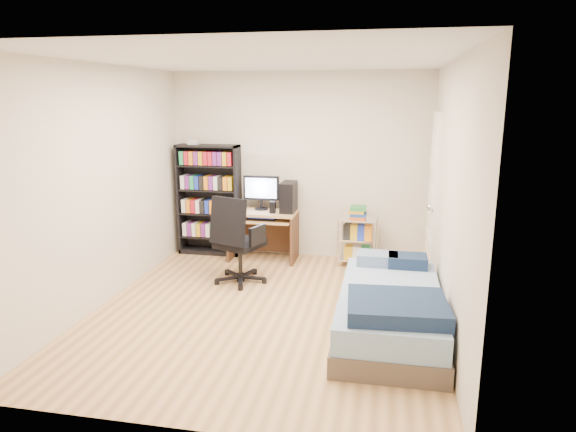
% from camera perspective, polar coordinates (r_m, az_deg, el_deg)
% --- Properties ---
extents(room, '(3.58, 4.08, 2.58)m').
position_cam_1_polar(room, '(5.04, -2.64, 2.66)').
color(room, tan).
rests_on(room, ground).
extents(media_shelf, '(0.86, 0.29, 1.59)m').
position_cam_1_polar(media_shelf, '(7.21, -8.76, 1.93)').
color(media_shelf, black).
rests_on(media_shelf, room).
extents(computer_desk, '(0.90, 0.52, 1.13)m').
position_cam_1_polar(computer_desk, '(6.90, -1.98, 0.09)').
color(computer_desk, tan).
rests_on(computer_desk, room).
extents(office_chair, '(0.81, 0.81, 1.06)m').
position_cam_1_polar(office_chair, '(6.10, -5.59, -4.37)').
color(office_chair, black).
rests_on(office_chair, room).
extents(wire_cart, '(0.51, 0.38, 0.78)m').
position_cam_1_polar(wire_cart, '(6.72, 7.79, -1.28)').
color(wire_cart, white).
rests_on(wire_cart, room).
extents(bed, '(0.95, 1.90, 0.54)m').
position_cam_1_polar(bed, '(4.93, 11.31, -10.14)').
color(bed, '#51463C').
rests_on(bed, room).
extents(door, '(0.12, 0.80, 2.00)m').
position_cam_1_polar(door, '(6.30, 15.85, 1.95)').
color(door, white).
rests_on(door, room).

